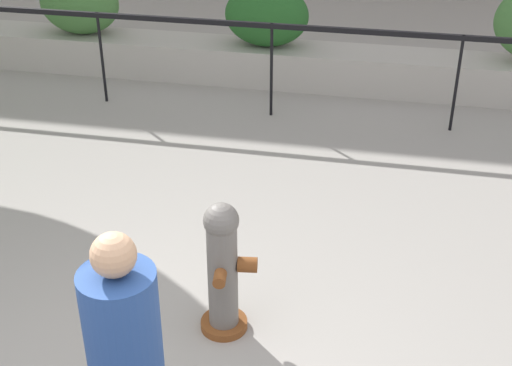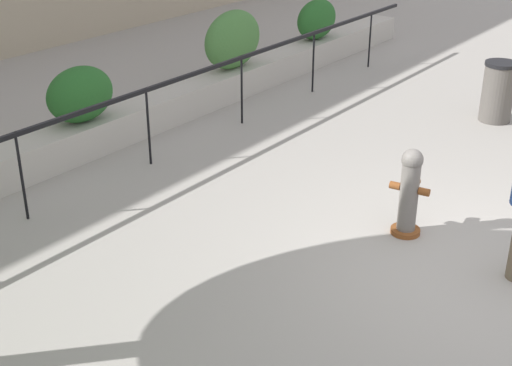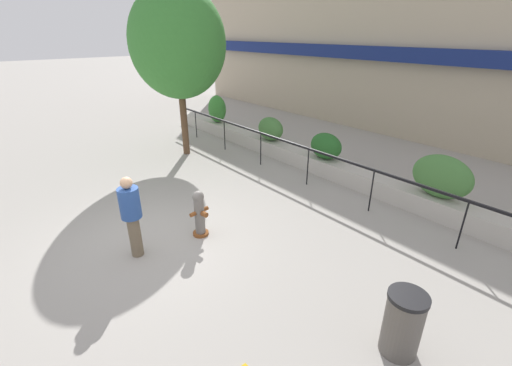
{
  "view_description": "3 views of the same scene",
  "coord_description": "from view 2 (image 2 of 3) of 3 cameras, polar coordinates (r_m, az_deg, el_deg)",
  "views": [
    {
      "loc": [
        1.44,
        -2.99,
        3.61
      ],
      "look_at": [
        0.31,
        2.46,
        0.43
      ],
      "focal_mm": 50.0,
      "sensor_mm": 36.0,
      "label": 1
    },
    {
      "loc": [
        -6.64,
        -2.09,
        4.16
      ],
      "look_at": [
        -0.43,
        2.64,
        0.49
      ],
      "focal_mm": 50.0,
      "sensor_mm": 36.0,
      "label": 2
    },
    {
      "loc": [
        6.26,
        -2.22,
        4.22
      ],
      "look_at": [
        0.26,
        2.72,
        0.75
      ],
      "focal_mm": 24.0,
      "sensor_mm": 36.0,
      "label": 3
    }
  ],
  "objects": [
    {
      "name": "fence_railing_segment",
      "position": [
        10.14,
        -8.76,
        6.81
      ],
      "size": [
        15.0,
        0.05,
        1.15
      ],
      "color": "black",
      "rests_on": "ground"
    },
    {
      "name": "hedge_bush_2",
      "position": [
        10.8,
        -13.89,
        6.9
      ],
      "size": [
        1.11,
        0.68,
        0.82
      ],
      "primitive_type": "ellipsoid",
      "color": "#235B23",
      "rests_on": "planter_wall_low"
    },
    {
      "name": "planter_wall_low",
      "position": [
        11.17,
        -12.48,
        4.06
      ],
      "size": [
        18.0,
        0.7,
        0.5
      ],
      "primitive_type": "cube",
      "color": "#B7B2A8",
      "rests_on": "ground"
    },
    {
      "name": "hedge_bush_3",
      "position": [
        13.18,
        -1.87,
        11.4
      ],
      "size": [
        1.43,
        0.57,
        1.06
      ],
      "primitive_type": "ellipsoid",
      "color": "#427538",
      "rests_on": "planter_wall_low"
    },
    {
      "name": "fire_hydrant",
      "position": [
        8.47,
        12.17,
        -0.65
      ],
      "size": [
        0.45,
        0.48,
        1.08
      ],
      "color": "brown",
      "rests_on": "ground"
    },
    {
      "name": "hedge_bush_4",
      "position": [
        15.42,
        4.88,
        12.92
      ],
      "size": [
        1.21,
        0.56,
        0.83
      ],
      "primitive_type": "ellipsoid",
      "color": "#235B23",
      "rests_on": "planter_wall_low"
    },
    {
      "name": "trash_bin",
      "position": [
        12.59,
        18.79,
        6.94
      ],
      "size": [
        0.55,
        0.55,
        1.01
      ],
      "color": "#56514C",
      "rests_on": "ground"
    },
    {
      "name": "ground_plane",
      "position": [
        8.11,
        17.06,
        -6.96
      ],
      "size": [
        120.0,
        120.0,
        0.0
      ],
      "primitive_type": "plane",
      "color": "#9E9991"
    }
  ]
}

